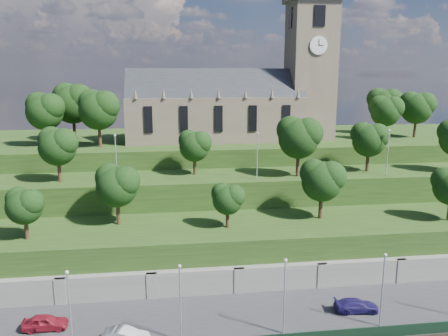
{
  "coord_description": "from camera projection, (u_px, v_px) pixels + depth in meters",
  "views": [
    {
      "loc": [
        -12.7,
        -35.01,
        26.87
      ],
      "look_at": [
        -4.34,
        30.0,
        12.89
      ],
      "focal_mm": 35.0,
      "sensor_mm": 36.0,
      "label": 1
    }
  ],
  "objects": [
    {
      "name": "promenade",
      "position": [
        293.0,
        321.0,
        46.76
      ],
      "size": [
        160.0,
        12.0,
        2.0
      ],
      "primitive_type": "cube",
      "color": "#2D2D30",
      "rests_on": "ground"
    },
    {
      "name": "retaining_wall",
      "position": [
        279.0,
        283.0,
        52.24
      ],
      "size": [
        160.0,
        2.1,
        5.0
      ],
      "color": "slate",
      "rests_on": "ground"
    },
    {
      "name": "embankment_lower",
      "position": [
        268.0,
        251.0,
        57.78
      ],
      "size": [
        160.0,
        12.0,
        8.0
      ],
      "primitive_type": "cube",
      "color": "#213C14",
      "rests_on": "ground"
    },
    {
      "name": "embankment_upper",
      "position": [
        252.0,
        212.0,
        68.03
      ],
      "size": [
        160.0,
        10.0,
        12.0
      ],
      "primitive_type": "cube",
      "color": "#213C14",
      "rests_on": "ground"
    },
    {
      "name": "hilltop",
      "position": [
        233.0,
        173.0,
        88.09
      ],
      "size": [
        160.0,
        32.0,
        15.0
      ],
      "primitive_type": "cube",
      "color": "#213C14",
      "rests_on": "ground"
    },
    {
      "name": "church",
      "position": [
        240.0,
        99.0,
        81.16
      ],
      "size": [
        38.6,
        12.35,
        27.6
      ],
      "color": "brown",
      "rests_on": "hilltop"
    },
    {
      "name": "trees_lower",
      "position": [
        282.0,
        185.0,
        56.46
      ],
      "size": [
        68.64,
        9.02,
        8.01
      ],
      "color": "#322013",
      "rests_on": "embankment_lower"
    },
    {
      "name": "trees_upper",
      "position": [
        292.0,
        139.0,
        65.31
      ],
      "size": [
        66.02,
        8.3,
        9.0
      ],
      "color": "#322013",
      "rests_on": "embankment_upper"
    },
    {
      "name": "trees_hilltop",
      "position": [
        219.0,
        106.0,
        79.63
      ],
      "size": [
        74.73,
        16.34,
        10.54
      ],
      "color": "#322013",
      "rests_on": "hilltop"
    },
    {
      "name": "lamp_posts_promenade",
      "position": [
        285.0,
        291.0,
        41.96
      ],
      "size": [
        60.36,
        0.36,
        7.85
      ],
      "color": "#B2B2B7",
      "rests_on": "promenade"
    },
    {
      "name": "lamp_posts_upper",
      "position": [
        257.0,
        151.0,
        63.02
      ],
      "size": [
        40.36,
        0.36,
        6.95
      ],
      "color": "#B2B2B7",
      "rests_on": "embankment_upper"
    },
    {
      "name": "car_left",
      "position": [
        45.0,
        322.0,
        43.46
      ],
      "size": [
        4.42,
        1.81,
        1.5
      ],
      "primitive_type": "imported",
      "rotation": [
        0.0,
        0.0,
        1.58
      ],
      "color": "maroon",
      "rests_on": "promenade"
    },
    {
      "name": "car_middle",
      "position": [
        126.0,
        336.0,
        41.19
      ],
      "size": [
        4.67,
        2.55,
        1.46
      ],
      "primitive_type": "imported",
      "rotation": [
        0.0,
        0.0,
        1.33
      ],
      "color": "#ABABB0",
      "rests_on": "promenade"
    },
    {
      "name": "car_right",
      "position": [
        356.0,
        305.0,
        46.75
      ],
      "size": [
        4.9,
        2.37,
        1.38
      ],
      "primitive_type": "imported",
      "rotation": [
        0.0,
        0.0,
        1.48
      ],
      "color": "#1E164F",
      "rests_on": "promenade"
    }
  ]
}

